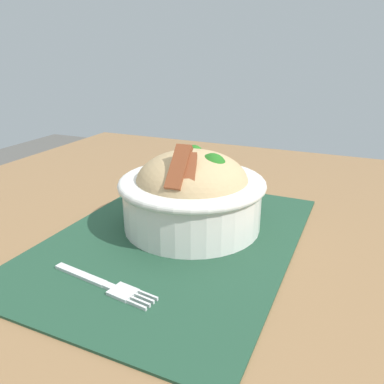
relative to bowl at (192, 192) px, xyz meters
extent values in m
cube|color=olive|center=(0.06, -0.01, -0.07)|extent=(1.10, 0.98, 0.03)
cylinder|color=brown|center=(-0.43, -0.44, -0.42)|extent=(0.04, 0.04, 0.67)
cube|color=#1E422D|center=(0.04, -0.01, -0.05)|extent=(0.42, 0.31, 0.00)
cylinder|color=silver|center=(0.00, 0.00, -0.02)|extent=(0.19, 0.19, 0.07)
torus|color=silver|center=(0.00, 0.00, 0.01)|extent=(0.20, 0.20, 0.01)
ellipsoid|color=tan|center=(0.00, 0.00, 0.01)|extent=(0.21, 0.21, 0.09)
sphere|color=#20621B|center=(-0.05, -0.02, 0.04)|extent=(0.03, 0.03, 0.03)
sphere|color=#20621B|center=(-0.01, 0.01, 0.04)|extent=(0.03, 0.03, 0.03)
sphere|color=#20621B|center=(0.00, 0.03, 0.04)|extent=(0.04, 0.04, 0.04)
cylinder|color=orange|center=(-0.04, -0.01, 0.03)|extent=(0.03, 0.02, 0.01)
cylinder|color=orange|center=(0.00, 0.03, 0.03)|extent=(0.03, 0.01, 0.01)
cylinder|color=orange|center=(-0.01, 0.01, 0.03)|extent=(0.03, 0.04, 0.01)
cube|color=brown|center=(0.05, 0.00, 0.05)|extent=(0.05, 0.02, 0.05)
cube|color=brown|center=(0.05, 0.01, 0.05)|extent=(0.04, 0.03, 0.04)
cube|color=silver|center=(0.16, -0.06, -0.05)|extent=(0.02, 0.07, 0.00)
cube|color=silver|center=(0.17, -0.02, -0.05)|extent=(0.01, 0.01, 0.00)
cube|color=silver|center=(0.17, 0.00, -0.05)|extent=(0.03, 0.03, 0.00)
cube|color=silver|center=(0.19, 0.02, -0.05)|extent=(0.01, 0.02, 0.00)
cube|color=silver|center=(0.18, 0.02, -0.05)|extent=(0.01, 0.02, 0.00)
cube|color=silver|center=(0.17, 0.02, -0.05)|extent=(0.01, 0.02, 0.00)
cube|color=silver|center=(0.17, 0.02, -0.05)|extent=(0.01, 0.02, 0.00)
camera|label=1|loc=(0.45, 0.19, 0.18)|focal=35.94mm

